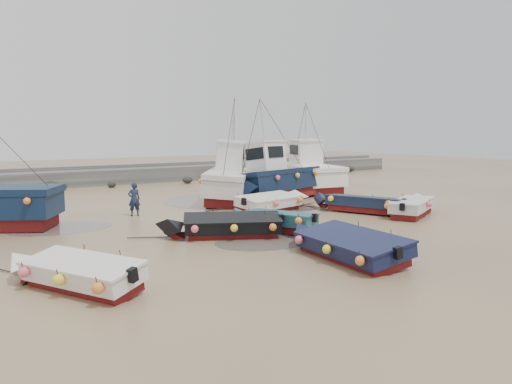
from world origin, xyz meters
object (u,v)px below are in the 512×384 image
cabin_boat_1 (228,178)px  cabin_boat_2 (273,179)px  dinghy_5 (273,200)px  dinghy_2 (273,218)px  dinghy_6 (359,202)px  dinghy_1 (346,242)px  person (135,216)px  dinghy_3 (414,204)px  dinghy_0 (76,268)px  dinghy_4 (223,224)px  cabin_boat_3 (307,171)px

cabin_boat_1 → cabin_boat_2: same height
dinghy_5 → cabin_boat_2: (2.07, 2.93, 0.82)m
dinghy_2 → cabin_boat_1: 9.91m
dinghy_6 → cabin_boat_1: bearing=91.5°
dinghy_1 → dinghy_6: bearing=47.2°
cabin_boat_2 → person: cabin_boat_2 is taller
dinghy_3 → cabin_boat_2: (-3.03, 8.09, 0.82)m
dinghy_0 → dinghy_4: size_ratio=0.93×
dinghy_0 → dinghy_5: size_ratio=0.91×
dinghy_4 → person: dinghy_4 is taller
dinghy_1 → dinghy_6: size_ratio=1.07×
dinghy_3 → cabin_boat_1: (-5.08, 10.00, 0.80)m
dinghy_5 → person: 7.28m
dinghy_2 → dinghy_6: same height
dinghy_2 → person: bearing=90.1°
dinghy_4 → dinghy_5: size_ratio=0.98×
dinghy_1 → cabin_boat_1: (3.78, 14.37, 0.81)m
dinghy_1 → person: 12.39m
person → dinghy_3: bearing=151.4°
dinghy_1 → person: bearing=109.0°
dinghy_3 → cabin_boat_3: 11.61m
dinghy_3 → dinghy_1: bearing=-89.5°
dinghy_0 → dinghy_3: (17.33, 2.72, -0.01)m
dinghy_1 → dinghy_4: (-1.82, 5.17, 0.00)m
dinghy_1 → dinghy_5: same height
person → dinghy_5: bearing=164.2°
dinghy_6 → person: dinghy_6 is taller
dinghy_0 → dinghy_2: bearing=-6.5°
dinghy_6 → dinghy_5: bearing=117.7°
cabin_boat_2 → dinghy_4: bearing=117.3°
dinghy_4 → person: 6.95m
dinghy_5 → dinghy_1: bearing=-33.4°
cabin_boat_2 → dinghy_2: bearing=128.3°
dinghy_4 → cabin_boat_2: bearing=-19.7°
dinghy_3 → cabin_boat_2: size_ratio=0.61×
dinghy_3 → dinghy_5: (-5.10, 5.16, 0.00)m
dinghy_4 → dinghy_1: bearing=-133.9°
cabin_boat_1 → cabin_boat_3: size_ratio=0.92×
dinghy_3 → dinghy_0: bearing=-106.8°
dinghy_3 → person: bearing=-148.3°
cabin_boat_2 → dinghy_5: bearing=128.5°
dinghy_2 → dinghy_3: 8.33m
cabin_boat_3 → dinghy_6: bearing=-98.5°
dinghy_5 → dinghy_6: 4.52m
dinghy_6 → cabin_boat_2: (-1.41, 5.82, 0.82)m
dinghy_6 → dinghy_1: bearing=-160.2°
dinghy_1 → dinghy_0: bearing=173.7°
dinghy_4 → cabin_boat_3: size_ratio=0.62×
dinghy_1 → cabin_boat_2: (5.84, 12.46, 0.83)m
dinghy_0 → cabin_boat_1: cabin_boat_1 is taller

